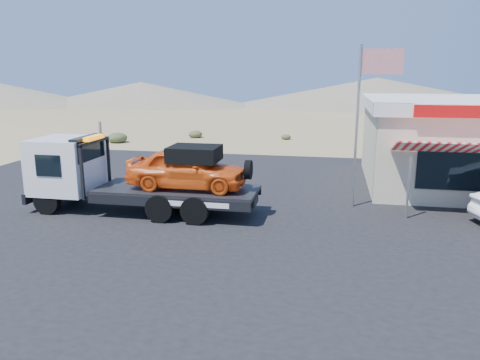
# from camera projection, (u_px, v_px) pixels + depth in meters

# --- Properties ---
(ground) EXTENTS (120.00, 120.00, 0.00)m
(ground) POSITION_uv_depth(u_px,v_px,m) (203.00, 238.00, 14.57)
(ground) COLOR #8D7750
(ground) RESTS_ON ground
(asphalt_lot) EXTENTS (32.00, 24.00, 0.02)m
(asphalt_lot) POSITION_uv_depth(u_px,v_px,m) (278.00, 214.00, 17.06)
(asphalt_lot) COLOR black
(asphalt_lot) RESTS_ON ground
(tow_truck) EXTENTS (8.29, 2.46, 2.77)m
(tow_truck) POSITION_uv_depth(u_px,v_px,m) (137.00, 172.00, 17.02)
(tow_truck) COLOR black
(tow_truck) RESTS_ON asphalt_lot
(flagpole) EXTENTS (1.55, 0.10, 6.00)m
(flagpole) POSITION_uv_depth(u_px,v_px,m) (364.00, 108.00, 17.09)
(flagpole) COLOR #99999E
(flagpole) RESTS_ON asphalt_lot
(desert_scrub) EXTENTS (22.31, 31.67, 0.77)m
(desert_scrub) POSITION_uv_depth(u_px,v_px,m) (7.00, 158.00, 26.24)
(desert_scrub) COLOR #3C4726
(desert_scrub) RESTS_ON ground
(distant_hills) EXTENTS (126.00, 48.00, 4.20)m
(distant_hills) POSITION_uv_depth(u_px,v_px,m) (240.00, 93.00, 68.67)
(distant_hills) COLOR #726B59
(distant_hills) RESTS_ON ground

